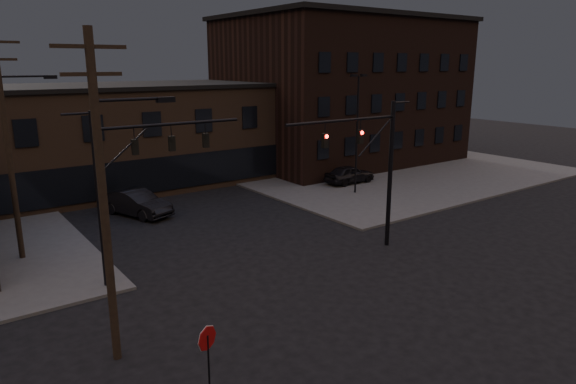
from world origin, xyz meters
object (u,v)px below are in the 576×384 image
object	(u,v)px
traffic_signal_far	(127,177)
parked_car_lot_a	(350,174)
stop_sign	(208,346)
parked_car_lot_b	(369,157)
traffic_signal_near	(376,161)
car_crossing	(137,203)

from	to	relation	value
traffic_signal_far	parked_car_lot_a	distance (m)	23.58
traffic_signal_far	parked_car_lot_a	world-z (taller)	traffic_signal_far
stop_sign	parked_car_lot_b	distance (m)	38.51
parked_car_lot_a	traffic_signal_near	bearing A→B (deg)	142.24
traffic_signal_far	stop_sign	distance (m)	10.55
parked_car_lot_b	traffic_signal_near	bearing A→B (deg)	121.18
traffic_signal_near	traffic_signal_far	size ratio (longest dim) A/B	1.00
traffic_signal_far	car_crossing	distance (m)	11.84
traffic_signal_far	car_crossing	bearing A→B (deg)	69.32
traffic_signal_near	car_crossing	xyz separation A→B (m)	(-8.16, 13.88, -4.07)
stop_sign	parked_car_lot_b	size ratio (longest dim) A/B	0.51
traffic_signal_near	parked_car_lot_a	world-z (taller)	traffic_signal_near
traffic_signal_near	car_crossing	bearing A→B (deg)	120.45
traffic_signal_near	stop_sign	xyz separation A→B (m)	(-13.36, -6.49, -3.09)
parked_car_lot_b	parked_car_lot_a	bearing A→B (deg)	110.29
traffic_signal_far	parked_car_lot_a	xyz separation A→B (m)	(21.55, 8.64, -4.10)
parked_car_lot_b	car_crossing	xyz separation A→B (m)	(-25.07, -3.43, 0.01)
parked_car_lot_a	parked_car_lot_b	bearing A→B (deg)	-55.04
traffic_signal_far	car_crossing	size ratio (longest dim) A/B	1.53
traffic_signal_near	parked_car_lot_a	bearing A→B (deg)	52.05
traffic_signal_near	traffic_signal_far	xyz separation A→B (m)	(-12.07, 3.50, 0.08)
traffic_signal_near	car_crossing	distance (m)	16.60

